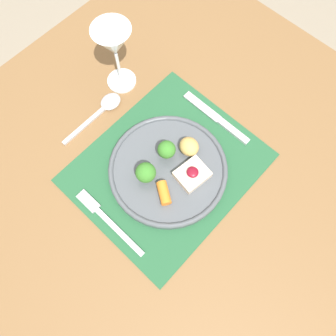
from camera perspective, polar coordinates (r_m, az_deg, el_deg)
name	(u,v)px	position (r m, az deg, el deg)	size (l,w,h in m)	color
ground_plane	(167,228)	(1.51, -0.10, -10.37)	(8.00, 8.00, 0.00)	gray
dining_table	(167,182)	(0.86, -0.17, -2.46)	(1.11, 1.03, 0.78)	brown
placemat	(167,167)	(0.76, -0.19, 0.11)	(0.41, 0.35, 0.00)	#235633
dinner_plate	(169,169)	(0.74, 0.10, -0.11)	(0.27, 0.27, 0.07)	#4C5156
fork	(106,218)	(0.73, -10.82, -8.58)	(0.02, 0.20, 0.01)	#B2B2B7
knife	(220,121)	(0.82, 9.09, 8.11)	(0.02, 0.20, 0.01)	#B2B2B7
spoon	(105,106)	(0.84, -10.85, 10.51)	(0.18, 0.04, 0.02)	#B2B2B7
wine_glass_near	(114,45)	(0.78, -9.41, 20.41)	(0.09, 0.09, 0.18)	white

